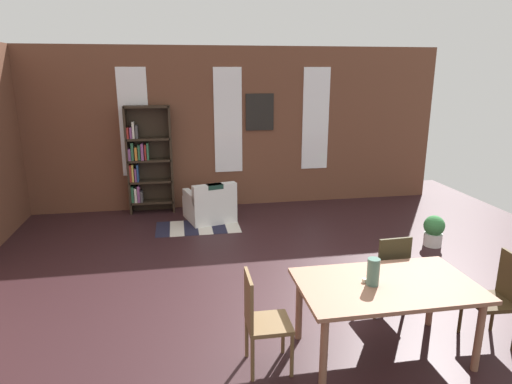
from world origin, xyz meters
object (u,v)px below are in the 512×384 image
Objects in this scene: dining_chair_head_left at (261,318)px; dining_chair_head_right at (498,296)px; dining_table at (386,292)px; armchair_white at (210,206)px; dining_chair_far_right at (388,271)px; vase_on_table at (373,272)px; potted_plant_by_shelf at (434,230)px; bookshelf_tall at (146,161)px.

dining_chair_head_left is 1.00× the size of dining_chair_head_right.
dining_table reaches higher than armchair_white.
dining_chair_far_right is 1.00× the size of dining_chair_head_right.
vase_on_table reaches higher than dining_chair_head_right.
vase_on_table is at bearing 180.00° from dining_table.
dining_table is 1.22m from dining_chair_head_right.
dining_table is at bearing 0.00° from vase_on_table.
dining_table is 3.39× the size of potted_plant_by_shelf.
dining_chair_head_right is at bearing -59.58° from armchair_white.
bookshelf_tall reaches higher than vase_on_table.
bookshelf_tall is at bearing 147.94° from armchair_white.
armchair_white is (-1.20, 4.35, -0.61)m from vase_on_table.
dining_table is 0.83m from dining_chair_far_right.
dining_table is 6.42× the size of vase_on_table.
vase_on_table is at bearing -131.49° from potted_plant_by_shelf.
dining_chair_far_right is at bearing -56.55° from bookshelf_tall.
dining_chair_far_right is at bearing 24.28° from dining_chair_head_left.
dining_chair_head_right is 0.97× the size of armchair_white.
bookshelf_tall is at bearing 114.80° from vase_on_table.
potted_plant_by_shelf is (4.53, -2.59, -0.76)m from bookshelf_tall.
vase_on_table is (-0.15, 0.00, 0.22)m from dining_table.
bookshelf_tall is 5.27m from potted_plant_by_shelf.
vase_on_table is 5.58m from bookshelf_tall.
dining_table is 1.22m from dining_chair_head_left.
dining_chair_head_left is at bearing -75.85° from bookshelf_tall.
dining_chair_head_left is at bearing 179.86° from dining_chair_head_right.
dining_table is 1.77× the size of dining_chair_head_left.
dining_chair_far_right is at bearing 62.10° from dining_table.
vase_on_table is 1.13m from dining_chair_head_left.
potted_plant_by_shelf is (1.66, 1.75, -0.25)m from dining_chair_far_right.
dining_chair_head_right is 2.62m from potted_plant_by_shelf.
dining_chair_head_left is 0.97× the size of armchair_white.
dining_chair_head_right reaches higher than potted_plant_by_shelf.
dining_chair_head_right is (0.83, -0.73, 0.00)m from dining_chair_far_right.
armchair_white is (-1.34, 4.35, -0.39)m from dining_table.
dining_chair_head_left is 4.36m from armchair_white.
vase_on_table is at bearing -126.37° from dining_chair_far_right.
dining_chair_head_right is 1.92× the size of potted_plant_by_shelf.
potted_plant_by_shelf is (3.38, -1.88, -0.02)m from armchair_white.
potted_plant_by_shelf is at bearing 48.51° from vase_on_table.
dining_table is 1.77× the size of dining_chair_far_right.
dining_chair_far_right is at bearing -133.38° from potted_plant_by_shelf.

